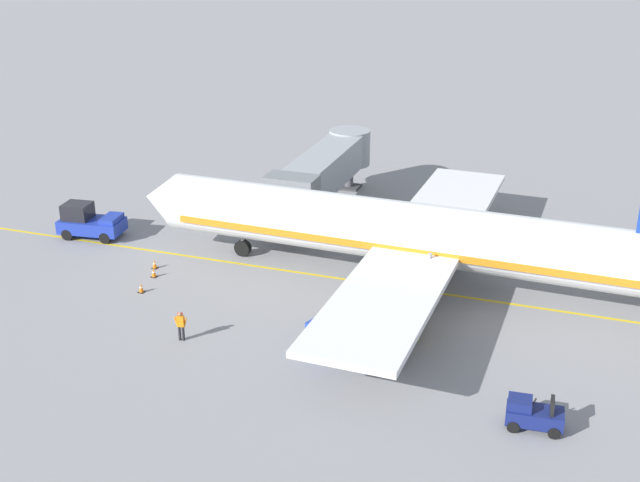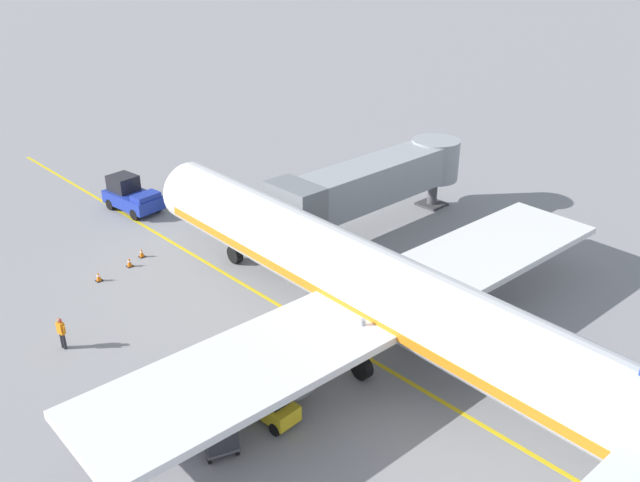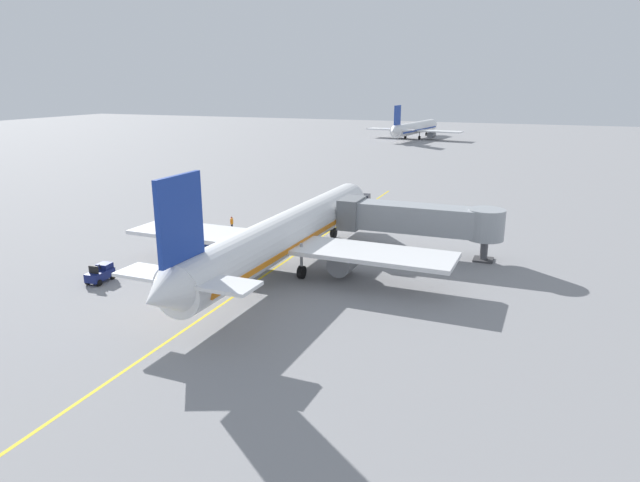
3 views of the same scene
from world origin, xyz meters
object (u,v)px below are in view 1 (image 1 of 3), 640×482
object	(u,v)px
safety_cone_wing_tip	(141,288)
safety_cone_nose_right	(154,273)
ground_crew_wing_walker	(181,324)
jet_bridge	(325,169)
baggage_tug_lead	(395,326)
baggage_tug_trailing	(533,414)
safety_cone_nose_left	(155,264)
baggage_cart_front	(328,335)
baggage_cart_second_in_train	(381,344)
pushback_tractor	(90,222)
parked_airliner	(412,234)

from	to	relation	value
safety_cone_wing_tip	safety_cone_nose_right	bearing A→B (deg)	10.53
ground_crew_wing_walker	safety_cone_nose_right	bearing A→B (deg)	40.08
ground_crew_wing_walker	safety_cone_wing_tip	xyz separation A→B (m)	(4.38, 5.12, -0.66)
ground_crew_wing_walker	safety_cone_nose_right	world-z (taller)	ground_crew_wing_walker
safety_cone_wing_tip	ground_crew_wing_walker	bearing A→B (deg)	-130.55
jet_bridge	baggage_tug_lead	distance (m)	19.92
baggage_tug_trailing	safety_cone_nose_left	xyz separation A→B (m)	(9.59, 24.67, -0.42)
jet_bridge	baggage_cart_front	xyz separation A→B (m)	(-19.65, -6.97, -2.51)
baggage_cart_front	ground_crew_wing_walker	world-z (taller)	ground_crew_wing_walker
jet_bridge	baggage_tug_trailing	world-z (taller)	jet_bridge
safety_cone_nose_right	baggage_cart_second_in_train	bearing A→B (deg)	-107.30
jet_bridge	baggage_tug_trailing	size ratio (longest dim) A/B	6.11
jet_bridge	pushback_tractor	distance (m)	17.43
baggage_cart_front	safety_cone_wing_tip	world-z (taller)	baggage_cart_front
safety_cone_wing_tip	pushback_tractor	bearing A→B (deg)	50.46
safety_cone_nose_left	baggage_cart_front	bearing A→B (deg)	-114.15
parked_airliner	baggage_tug_trailing	distance (m)	15.89
parked_airliner	safety_cone_wing_tip	distance (m)	16.69
jet_bridge	baggage_cart_second_in_train	world-z (taller)	jet_bridge
jet_bridge	baggage_tug_lead	bearing A→B (deg)	-149.79
baggage_tug_trailing	baggage_cart_second_in_train	size ratio (longest dim) A/B	0.87
jet_bridge	pushback_tractor	xyz separation A→B (m)	(-10.07, 14.03, -2.36)
baggage_tug_lead	baggage_cart_front	world-z (taller)	baggage_tug_lead
baggage_tug_trailing	safety_cone_nose_left	bearing A→B (deg)	68.75
baggage_tug_trailing	ground_crew_wing_walker	world-z (taller)	ground_crew_wing_walker
pushback_tractor	baggage_tug_trailing	distance (m)	34.27
pushback_tractor	parked_airliner	bearing A→B (deg)	-89.62
jet_bridge	baggage_cart_second_in_train	distance (m)	22.05
parked_airliner	jet_bridge	world-z (taller)	parked_airliner
baggage_tug_trailing	safety_cone_wing_tip	bearing A→B (deg)	75.23
safety_cone_nose_left	ground_crew_wing_walker	bearing A→B (deg)	-141.53
jet_bridge	baggage_cart_front	bearing A→B (deg)	-160.47
pushback_tractor	safety_cone_nose_right	bearing A→B (deg)	-120.33
parked_airliner	baggage_tug_lead	distance (m)	7.61
baggage_cart_second_in_train	safety_cone_nose_left	world-z (taller)	baggage_cart_second_in_train
parked_airliner	pushback_tractor	distance (m)	23.14
baggage_tug_trailing	safety_cone_nose_left	distance (m)	26.47
baggage_tug_trailing	ground_crew_wing_walker	size ratio (longest dim) A/B	1.53
jet_bridge	baggage_tug_lead	size ratio (longest dim) A/B	6.14
baggage_tug_trailing	ground_crew_wing_walker	distance (m)	18.61
ground_crew_wing_walker	safety_cone_wing_tip	bearing A→B (deg)	49.45
baggage_tug_lead	safety_cone_wing_tip	bearing A→B (deg)	88.93
parked_airliner	baggage_cart_second_in_train	world-z (taller)	parked_airliner
baggage_cart_second_in_train	jet_bridge	bearing A→B (deg)	26.55
parked_airliner	pushback_tractor	bearing A→B (deg)	90.38
parked_airliner	baggage_tug_trailing	bearing A→B (deg)	-146.38
safety_cone_nose_left	pushback_tractor	bearing A→B (deg)	64.80
baggage_cart_second_in_train	ground_crew_wing_walker	size ratio (longest dim) A/B	1.75
baggage_cart_second_in_train	baggage_tug_trailing	bearing A→B (deg)	-113.22
safety_cone_nose_left	safety_cone_nose_right	size ratio (longest dim) A/B	1.00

